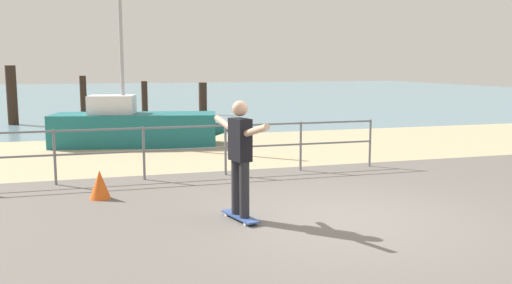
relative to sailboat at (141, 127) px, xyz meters
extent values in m
cube|color=#605B56|center=(2.15, -9.25, -0.52)|extent=(24.00, 10.00, 0.04)
cube|color=tan|center=(2.15, -1.25, -0.52)|extent=(24.00, 6.00, 0.04)
cube|color=slate|center=(2.15, 26.75, -0.52)|extent=(72.00, 50.00, 0.04)
cylinder|color=slate|center=(-1.97, -4.65, 0.01)|extent=(0.05, 0.05, 1.05)
cylinder|color=slate|center=(-0.35, -4.65, 0.01)|extent=(0.05, 0.05, 1.05)
cylinder|color=slate|center=(1.27, -4.65, 0.01)|extent=(0.05, 0.05, 1.05)
cylinder|color=slate|center=(2.89, -4.65, 0.01)|extent=(0.05, 0.05, 1.05)
cylinder|color=slate|center=(4.50, -4.65, 0.01)|extent=(0.05, 0.05, 1.05)
cylinder|color=slate|center=(-0.35, -4.65, 0.50)|extent=(9.71, 0.04, 0.04)
cylinder|color=slate|center=(-0.35, -4.65, 0.06)|extent=(9.71, 0.04, 0.04)
cube|color=#19666B|center=(-0.16, 0.03, -0.07)|extent=(4.60, 2.30, 0.90)
cone|color=#19666B|center=(1.99, -0.43, -0.07)|extent=(1.24, 0.98, 0.77)
cylinder|color=#9EA0A5|center=(-0.45, 0.10, 2.22)|extent=(0.10, 0.10, 3.68)
cube|color=silver|center=(-0.74, 0.16, 0.63)|extent=(1.36, 1.13, 0.50)
cube|color=#334C8C|center=(0.71, -7.88, -0.45)|extent=(0.39, 0.82, 0.02)
cylinder|color=silver|center=(0.56, -7.63, -0.49)|extent=(0.04, 0.07, 0.06)
cylinder|color=silver|center=(0.71, -7.59, -0.49)|extent=(0.04, 0.07, 0.06)
cylinder|color=silver|center=(0.70, -8.17, -0.49)|extent=(0.04, 0.07, 0.06)
cylinder|color=silver|center=(0.85, -8.13, -0.49)|extent=(0.04, 0.07, 0.06)
cylinder|color=#26262B|center=(0.68, -7.76, -0.03)|extent=(0.14, 0.14, 0.80)
cylinder|color=#26262B|center=(0.74, -7.99, -0.03)|extent=(0.14, 0.14, 0.80)
cube|color=black|center=(0.71, -7.88, 0.67)|extent=(0.28, 0.40, 0.60)
sphere|color=tan|center=(0.71, -7.88, 1.11)|extent=(0.22, 0.22, 0.22)
cylinder|color=tan|center=(0.60, -7.45, 0.84)|extent=(0.22, 0.56, 0.23)
cylinder|color=tan|center=(0.82, -8.31, 0.84)|extent=(0.22, 0.56, 0.23)
cylinder|color=#332319|center=(-4.08, 6.73, 0.58)|extent=(0.37, 0.37, 2.20)
cylinder|color=#332319|center=(-1.56, 6.67, 0.39)|extent=(0.25, 0.25, 1.81)
cylinder|color=#332319|center=(0.95, 9.11, 0.24)|extent=(0.27, 0.27, 1.51)
cylinder|color=#332319|center=(3.47, 8.77, 0.20)|extent=(0.36, 0.36, 1.44)
cone|color=#E55919|center=(-1.20, -5.99, -0.27)|extent=(0.36, 0.36, 0.50)
camera|label=1|loc=(-1.28, -15.27, 1.72)|focal=38.56mm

